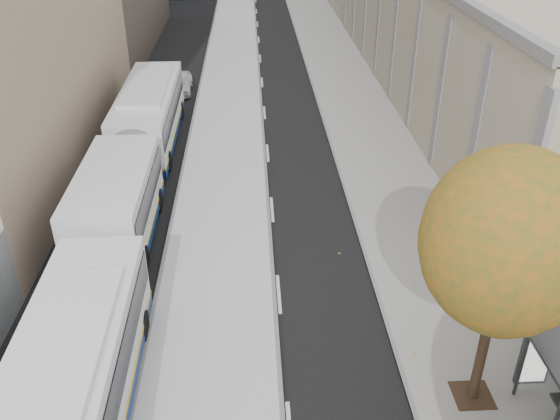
{
  "coord_description": "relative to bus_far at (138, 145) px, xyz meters",
  "views": [
    {
      "loc": [
        -2.45,
        1.39,
        13.02
      ],
      "look_at": [
        -1.52,
        19.6,
        2.5
      ],
      "focal_mm": 38.0,
      "sensor_mm": 36.0,
      "label": 1
    }
  ],
  "objects": [
    {
      "name": "bus_platform",
      "position": [
        3.99,
        7.48,
        -1.6
      ],
      "size": [
        4.25,
        150.0,
        0.15
      ],
      "primitive_type": "cube",
      "color": "silver",
      "rests_on": "ground"
    },
    {
      "name": "bus_far",
      "position": [
        0.0,
        0.0,
        0.0
      ],
      "size": [
        2.83,
        18.37,
        3.06
      ],
      "rotation": [
        0.0,
        0.0,
        0.01
      ],
      "color": "silver",
      "rests_on": "ground"
    },
    {
      "name": "tree_c",
      "position": [
        11.47,
        -14.52,
        3.58
      ],
      "size": [
        4.2,
        4.2,
        7.28
      ],
      "color": "black",
      "rests_on": "sidewalk"
    },
    {
      "name": "sidewalk",
      "position": [
        11.99,
        7.48,
        -1.63
      ],
      "size": [
        4.75,
        150.0,
        0.08
      ],
      "primitive_type": "cube",
      "color": "gray",
      "rests_on": "ground"
    },
    {
      "name": "distant_car",
      "position": [
        0.7,
        12.63,
        -1.03
      ],
      "size": [
        1.59,
        3.77,
        1.27
      ],
      "primitive_type": "imported",
      "rotation": [
        0.0,
        0.0,
        0.02
      ],
      "color": "silver",
      "rests_on": "ground"
    }
  ]
}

